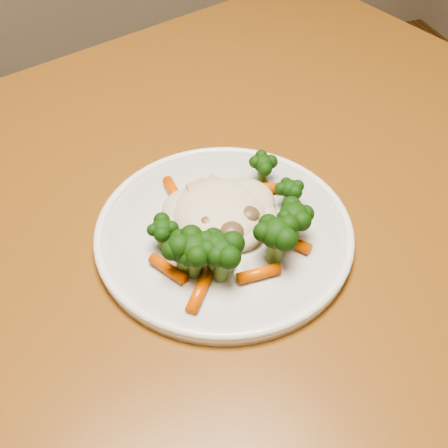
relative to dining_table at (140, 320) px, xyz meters
name	(u,v)px	position (x,y,z in m)	size (l,w,h in m)	color
dining_table	(140,320)	(0.00, 0.00, 0.00)	(1.50, 1.22, 0.75)	brown
plate	(224,233)	(0.11, 0.01, 0.10)	(0.27, 0.27, 0.01)	white
meal	(227,226)	(0.10, 0.00, 0.12)	(0.18, 0.19, 0.05)	beige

